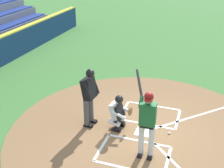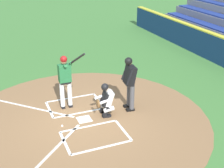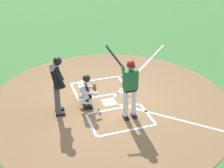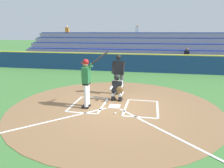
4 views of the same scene
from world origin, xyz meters
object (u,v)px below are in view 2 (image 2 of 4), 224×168
catcher (106,99)px  plate_umpire (130,80)px  batter (65,78)px  baseball (62,126)px

catcher → plate_umpire: size_ratio=0.61×
batter → catcher: size_ratio=1.88×
batter → plate_umpire: 2.13m
plate_umpire → baseball: plate_umpire is taller
plate_umpire → batter: bearing=65.1°
baseball → catcher: bearing=-83.2°
batter → catcher: 1.52m
catcher → baseball: size_ratio=15.27×
plate_umpire → baseball: (-0.27, 2.39, -1.04)m
plate_umpire → baseball: bearing=96.4°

